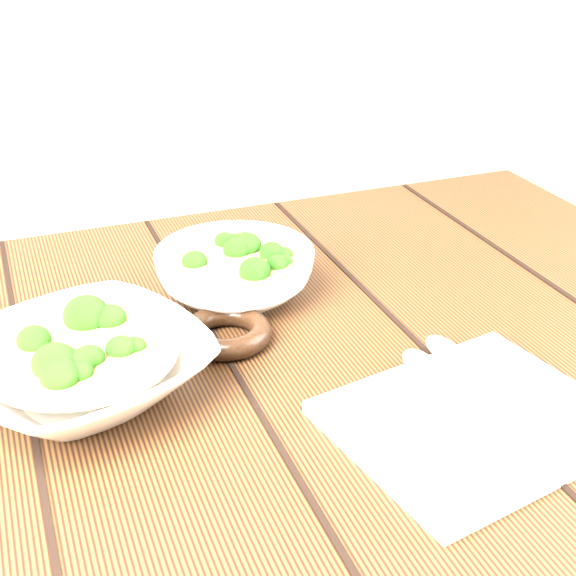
# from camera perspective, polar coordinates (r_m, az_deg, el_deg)

# --- Properties ---
(table) EXTENTS (1.20, 0.80, 0.75)m
(table) POSITION_cam_1_polar(r_m,az_deg,el_deg) (0.91, -2.77, -11.24)
(table) COLOR #37220F
(table) RESTS_ON ground
(soup_bowl_front) EXTENTS (0.30, 0.30, 0.07)m
(soup_bowl_front) POSITION_cam_1_polar(r_m,az_deg,el_deg) (0.79, -14.41, -5.43)
(soup_bowl_front) COLOR white
(soup_bowl_front) RESTS_ON table
(soup_bowl_back) EXTENTS (0.24, 0.24, 0.07)m
(soup_bowl_back) POSITION_cam_1_polar(r_m,az_deg,el_deg) (0.94, -3.79, 1.17)
(soup_bowl_back) COLOR white
(soup_bowl_back) RESTS_ON table
(trivet) EXTENTS (0.13, 0.13, 0.02)m
(trivet) POSITION_cam_1_polar(r_m,az_deg,el_deg) (0.86, -4.39, -3.14)
(trivet) COLOR black
(trivet) RESTS_ON table
(napkin) EXTENTS (0.27, 0.24, 0.01)m
(napkin) POSITION_cam_1_polar(r_m,az_deg,el_deg) (0.76, 13.03, -9.18)
(napkin) COLOR beige
(napkin) RESTS_ON table
(spoon_left) EXTENTS (0.04, 0.20, 0.01)m
(spoon_left) POSITION_cam_1_polar(r_m,az_deg,el_deg) (0.78, 10.59, -6.82)
(spoon_left) COLOR #9E988B
(spoon_left) RESTS_ON napkin
(spoon_right) EXTENTS (0.04, 0.20, 0.01)m
(spoon_right) POSITION_cam_1_polar(r_m,az_deg,el_deg) (0.81, 12.35, -5.66)
(spoon_right) COLOR #9E988B
(spoon_right) RESTS_ON napkin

